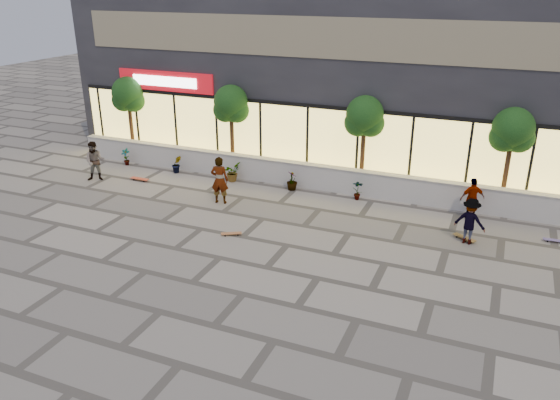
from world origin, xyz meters
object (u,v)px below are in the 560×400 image
at_px(skateboard_right_near, 464,238).
at_px(skateboard_right_far, 555,240).
at_px(tree_east, 513,133).
at_px(skater_center, 220,180).
at_px(tree_midwest, 231,106).
at_px(tree_mideast, 365,119).
at_px(skater_right_far, 470,221).
at_px(skater_left, 95,161).
at_px(skateboard_center, 231,233).
at_px(skater_right_near, 472,198).
at_px(skateboard_left, 140,179).
at_px(tree_west, 128,96).

distance_m(skateboard_right_near, skateboard_right_far, 2.97).
distance_m(tree_east, skateboard_right_far, 4.18).
bearing_deg(skater_center, tree_midwest, -82.33).
relative_size(tree_mideast, skater_right_far, 2.48).
bearing_deg(tree_mideast, skater_left, -162.37).
distance_m(tree_east, skater_right_far, 4.28).
bearing_deg(tree_east, skater_center, -160.27).
distance_m(skater_right_far, skateboard_center, 7.97).
bearing_deg(skateboard_center, skater_right_near, 2.67).
relative_size(skater_right_far, skateboard_left, 1.81).
height_order(tree_mideast, tree_east, same).
relative_size(tree_midwest, skateboard_center, 5.57).
xyz_separation_m(tree_west, tree_midwest, (5.50, 0.00, 0.00)).
relative_size(tree_east, skater_left, 2.26).
distance_m(skateboard_center, skateboard_right_near, 7.90).
relative_size(tree_mideast, skater_right_near, 2.53).
distance_m(skater_center, skateboard_center, 3.15).
height_order(tree_east, skateboard_right_near, tree_east).
bearing_deg(tree_west, skater_left, -79.70).
xyz_separation_m(tree_midwest, tree_mideast, (6.00, 0.00, 0.00)).
bearing_deg(skateboard_left, skater_left, -157.68).
bearing_deg(tree_west, skater_right_near, -5.00).
bearing_deg(tree_midwest, tree_east, 0.00).
bearing_deg(skater_right_far, tree_west, -0.59).
height_order(tree_mideast, skater_left, tree_mideast).
height_order(tree_midwest, skater_right_far, tree_midwest).
distance_m(skateboard_left, skateboard_right_far, 16.43).
distance_m(tree_west, skateboard_left, 4.67).
distance_m(skater_left, skateboard_center, 8.43).
distance_m(skater_right_near, skater_right_far, 2.16).
xyz_separation_m(tree_west, skater_right_far, (16.11, -3.56, -2.20)).
bearing_deg(skateboard_right_far, tree_east, 123.19).
distance_m(skater_left, skateboard_left, 2.02).
relative_size(skater_left, skateboard_left, 1.99).
bearing_deg(tree_east, skateboard_right_near, -106.52).
height_order(tree_midwest, skateboard_right_far, tree_midwest).
distance_m(skater_center, skateboard_left, 4.62).
xyz_separation_m(tree_mideast, skater_right_far, (4.61, -3.56, -2.20)).
bearing_deg(tree_east, skater_left, -168.09).
xyz_separation_m(tree_mideast, skater_right_near, (4.50, -1.40, -2.21)).
height_order(skater_right_near, skateboard_right_far, skater_right_near).
height_order(tree_west, tree_midwest, same).
distance_m(tree_midwest, skater_left, 6.34).
bearing_deg(tree_east, skater_right_far, -104.12).
height_order(tree_east, skater_center, tree_east).
relative_size(skater_right_near, skateboard_left, 1.77).
bearing_deg(skater_left, tree_west, 72.12).
relative_size(skater_left, skater_right_near, 1.12).
relative_size(skater_center, skater_right_near, 1.22).
distance_m(tree_west, tree_east, 17.00).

